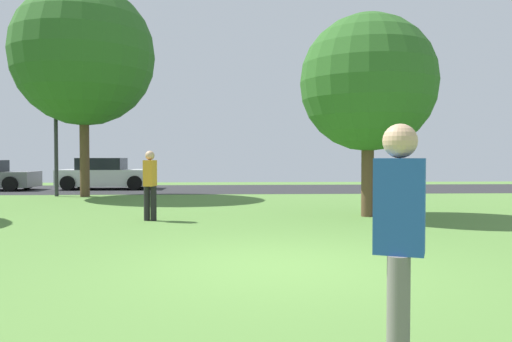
{
  "coord_description": "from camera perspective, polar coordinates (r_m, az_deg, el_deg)",
  "views": [
    {
      "loc": [
        -0.65,
        -6.65,
        1.48
      ],
      "look_at": [
        0.0,
        6.0,
        1.11
      ],
      "focal_mm": 34.92,
      "sensor_mm": 36.0,
      "label": 1
    }
  ],
  "objects": [
    {
      "name": "person_catcher",
      "position": [
        3.45,
        16.09,
        -7.43
      ],
      "size": [
        0.38,
        0.33,
        1.7
      ],
      "rotation": [
        0.0,
        0.0,
        2.73
      ],
      "color": "slate",
      "rests_on": "ground_plane"
    },
    {
      "name": "road_strip",
      "position": [
        22.71,
        -1.29,
        -2.06
      ],
      "size": [
        44.0,
        6.4,
        0.01
      ],
      "primitive_type": "cube",
      "color": "#28282B",
      "rests_on": "ground_plane"
    },
    {
      "name": "person_bystander",
      "position": [
        11.72,
        -12.04,
        -1.28
      ],
      "size": [
        0.3,
        0.36,
        1.61
      ],
      "rotation": [
        0.0,
        0.0,
        1.35
      ],
      "color": "black",
      "rests_on": "ground_plane"
    },
    {
      "name": "oak_tree_left",
      "position": [
        12.71,
        12.72,
        9.78
      ],
      "size": [
        3.36,
        3.36,
        4.98
      ],
      "color": "brown",
      "rests_on": "ground_plane"
    },
    {
      "name": "maple_tree_far",
      "position": [
        19.78,
        -19.14,
        12.41
      ],
      "size": [
        5.17,
        5.17,
        7.79
      ],
      "color": "brown",
      "rests_on": "ground_plane"
    },
    {
      "name": "ground_plane",
      "position": [
        6.84,
        2.62,
        -10.84
      ],
      "size": [
        44.0,
        44.0,
        0.0
      ],
      "primitive_type": "plane",
      "color": "#547F38"
    },
    {
      "name": "street_lamp_post",
      "position": [
        19.95,
        -21.94,
        3.76
      ],
      "size": [
        0.14,
        0.14,
        4.5
      ],
      "primitive_type": "cylinder",
      "color": "#2D2D33",
      "rests_on": "ground_plane"
    },
    {
      "name": "parked_car_white",
      "position": [
        23.62,
        -16.85,
        -0.42
      ],
      "size": [
        4.11,
        2.08,
        1.42
      ],
      "color": "white",
      "rests_on": "ground_plane"
    }
  ]
}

